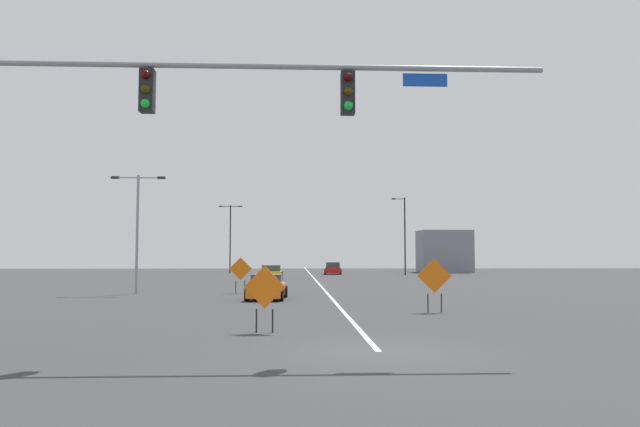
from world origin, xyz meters
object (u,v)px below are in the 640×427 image
Objects in this scene: street_lamp_mid_right at (230,233)px; car_yellow_far at (271,272)px; street_lamp_far_left at (404,233)px; street_lamp_mid_left at (137,222)px; construction_sign_median_near at (240,270)px; construction_sign_left_lane at (265,290)px; car_red_passing at (333,269)px; traffic_signal_assembly at (149,117)px; construction_sign_right_shoulder at (434,278)px; car_orange_distant at (267,288)px.

car_yellow_far is at bearing -71.86° from street_lamp_mid_right.
street_lamp_mid_left is at bearing -123.65° from street_lamp_far_left.
street_lamp_mid_left is 3.27× the size of construction_sign_median_near.
car_red_passing is at bearing 84.18° from construction_sign_left_lane.
traffic_signal_assembly is 6.28m from construction_sign_left_lane.
construction_sign_median_near is (4.83, -40.62, -3.65)m from street_lamp_mid_right.
traffic_signal_assembly is 22.72m from street_lamp_mid_left.
construction_sign_left_lane is (-13.59, -51.31, -3.61)m from street_lamp_far_left.
street_lamp_mid_right reaches higher than traffic_signal_assembly.
street_lamp_far_left is 2.03× the size of car_yellow_far.
car_red_passing is at bearing 82.00° from traffic_signal_assembly.
construction_sign_left_lane reaches higher than car_red_passing.
construction_sign_median_near is at bearing -83.22° from street_lamp_mid_right.
construction_sign_left_lane is 0.92× the size of construction_sign_right_shoulder.
car_red_passing is (7.89, 35.86, -0.71)m from construction_sign_median_near.
street_lamp_mid_left is 41.07m from street_lamp_mid_right.
car_red_passing is at bearing 158.21° from street_lamp_far_left.
street_lamp_mid_left is 3.28× the size of construction_sign_right_shoulder.
construction_sign_median_near reaches higher than car_red_passing.
street_lamp_far_left is at bearing -21.01° from street_lamp_mid_right.
traffic_signal_assembly is 63.13m from street_lamp_mid_right.
construction_sign_left_lane is 41.36m from car_yellow_far.
construction_sign_right_shoulder reaches higher than car_yellow_far.
construction_sign_left_lane is 8.93m from construction_sign_right_shoulder.
car_yellow_far is (7.14, 23.09, -3.61)m from street_lamp_mid_left.
construction_sign_median_near is at bearing 125.18° from construction_sign_right_shoulder.
street_lamp_far_left is 36.49m from construction_sign_median_near.
street_lamp_mid_left is 39.73m from street_lamp_far_left.
street_lamp_mid_right is at bearing 88.25° from street_lamp_mid_left.
traffic_signal_assembly is 2.08× the size of street_lamp_mid_left.
street_lamp_mid_right reaches higher than car_yellow_far.
construction_sign_right_shoulder is 0.53× the size of car_orange_distant.
car_red_passing is (8.18, 58.20, -4.94)m from traffic_signal_assembly.
traffic_signal_assembly reaches higher than street_lamp_mid_left.
street_lamp_mid_left is 20.31m from construction_sign_left_lane.
street_lamp_mid_right is at bearing 98.30° from car_orange_distant.
construction_sign_median_near is 1.00× the size of construction_sign_right_shoulder.
car_red_passing is (-0.97, 48.43, -0.70)m from construction_sign_right_shoulder.
construction_sign_median_near is (6.08, 0.42, -2.86)m from street_lamp_mid_left.
traffic_signal_assembly is 1.64× the size of street_lamp_far_left.
car_yellow_far is (-7.81, 35.24, -0.74)m from construction_sign_right_shoulder.
construction_sign_left_lane is 0.49× the size of car_orange_distant.
street_lamp_mid_left reaches higher than car_yellow_far.
construction_sign_left_lane is at bearing -95.82° from car_red_passing.
street_lamp_mid_right is 1.96× the size of car_yellow_far.
car_orange_distant is 0.93× the size of car_yellow_far.
construction_sign_right_shoulder reaches higher than construction_sign_left_lane.
car_orange_distant is at bearing -69.77° from construction_sign_median_near.
street_lamp_mid_left reaches higher than construction_sign_right_shoulder.
construction_sign_right_shoulder is at bearing 46.89° from traffic_signal_assembly.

